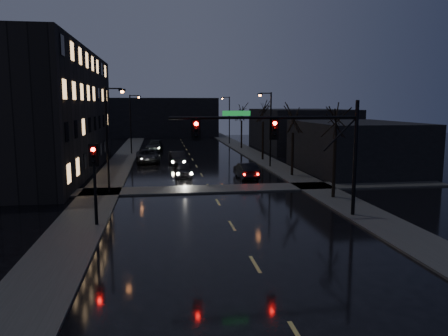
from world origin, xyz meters
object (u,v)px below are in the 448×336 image
object	(u,v)px
oncoming_car_b	(178,158)
oncoming_car_d	(154,146)
oncoming_car_c	(148,156)
lead_car	(246,170)
oncoming_car_a	(183,170)

from	to	relation	value
oncoming_car_b	oncoming_car_d	distance (m)	15.28
oncoming_car_c	lead_car	size ratio (longest dim) A/B	1.25
oncoming_car_a	lead_car	world-z (taller)	lead_car
oncoming_car_a	oncoming_car_b	distance (m)	8.12
oncoming_car_c	oncoming_car_d	bearing A→B (deg)	82.67
oncoming_car_b	lead_car	world-z (taller)	oncoming_car_b
oncoming_car_a	oncoming_car_b	size ratio (longest dim) A/B	0.86
oncoming_car_c	oncoming_car_d	xyz separation A→B (m)	(0.64, 12.31, 0.01)
oncoming_car_a	oncoming_car_b	bearing A→B (deg)	92.96
oncoming_car_d	oncoming_car_b	bearing A→B (deg)	-73.76
oncoming_car_c	lead_car	bearing A→B (deg)	-57.68
oncoming_car_a	oncoming_car_b	world-z (taller)	oncoming_car_b
lead_car	oncoming_car_c	bearing A→B (deg)	-56.18
oncoming_car_a	oncoming_car_d	distance (m)	23.34
oncoming_car_b	oncoming_car_d	world-z (taller)	oncoming_car_d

